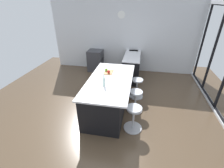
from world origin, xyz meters
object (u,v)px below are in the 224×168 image
(oven_range, at_px, (96,60))
(apple_red, at_px, (109,72))
(kitchen_island, at_px, (109,94))
(apple_green, at_px, (106,70))
(stool_near_camera, at_px, (133,119))
(stool_by_window, at_px, (137,89))
(water_bottle, at_px, (104,81))
(cutting_board, at_px, (108,72))
(stool_middle, at_px, (135,102))

(oven_range, xyz_separation_m, apple_red, (2.28, 1.07, 0.54))
(kitchen_island, relative_size, apple_green, 27.10)
(stool_near_camera, distance_m, apple_red, 1.49)
(stool_by_window, height_order, water_bottle, water_bottle)
(oven_range, relative_size, cutting_board, 2.45)
(stool_near_camera, distance_m, apple_green, 1.64)
(stool_middle, bearing_deg, stool_near_camera, 0.00)
(stool_near_camera, bearing_deg, cutting_board, -143.99)
(oven_range, xyz_separation_m, apple_green, (2.16, 0.96, 0.53))
(oven_range, height_order, stool_middle, oven_range)
(stool_middle, bearing_deg, cutting_board, -116.92)
(apple_red, bearing_deg, cutting_board, -163.77)
(stool_middle, distance_m, cutting_board, 1.13)
(stool_near_camera, height_order, cutting_board, cutting_board)
(oven_range, distance_m, stool_middle, 3.22)
(water_bottle, bearing_deg, oven_range, -159.81)
(stool_by_window, bearing_deg, apple_red, -64.06)
(stool_near_camera, relative_size, apple_green, 7.34)
(oven_range, xyz_separation_m, stool_near_camera, (3.34, 1.87, -0.15))
(stool_near_camera, bearing_deg, apple_red, -142.59)
(oven_range, relative_size, stool_middle, 1.42)
(stool_near_camera, distance_m, water_bottle, 1.12)
(stool_near_camera, height_order, water_bottle, water_bottle)
(cutting_board, relative_size, water_bottle, 1.15)
(stool_near_camera, relative_size, water_bottle, 1.98)
(oven_range, distance_m, apple_red, 2.57)
(cutting_board, bearing_deg, oven_range, -154.64)
(apple_green, height_order, apple_red, apple_red)
(stool_by_window, distance_m, water_bottle, 1.54)
(stool_middle, bearing_deg, kitchen_island, -90.00)
(kitchen_island, bearing_deg, apple_red, -169.45)
(apple_red, bearing_deg, kitchen_island, 10.55)
(oven_range, height_order, stool_by_window, oven_range)
(stool_by_window, xyz_separation_m, cutting_board, (0.30, -0.83, 0.63))
(stool_near_camera, distance_m, cutting_board, 1.55)
(stool_by_window, height_order, cutting_board, cutting_board)
(stool_by_window, distance_m, apple_red, 1.13)
(oven_range, distance_m, apple_green, 2.42)
(stool_by_window, bearing_deg, apple_green, -73.70)
(stool_near_camera, relative_size, apple_red, 7.09)
(stool_middle, relative_size, apple_green, 7.34)
(apple_red, bearing_deg, stool_middle, 67.67)
(apple_red, relative_size, water_bottle, 0.28)
(cutting_board, bearing_deg, kitchen_island, 11.81)
(stool_by_window, xyz_separation_m, apple_red, (0.39, -0.81, 0.68))
(stool_by_window, distance_m, apple_green, 1.17)
(stool_near_camera, height_order, apple_red, apple_red)
(kitchen_island, height_order, apple_green, apple_green)
(stool_by_window, relative_size, cutting_board, 1.72)
(stool_near_camera, xyz_separation_m, cutting_board, (-1.15, -0.83, 0.63))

